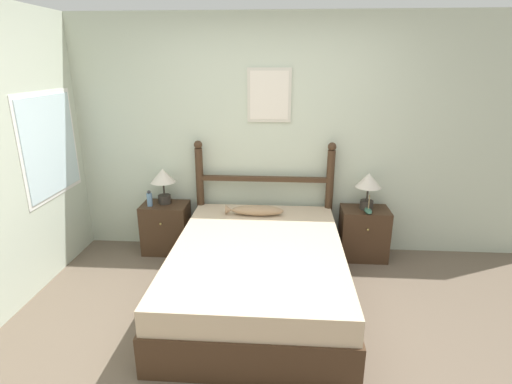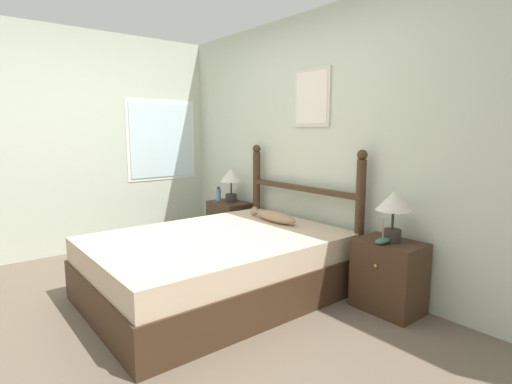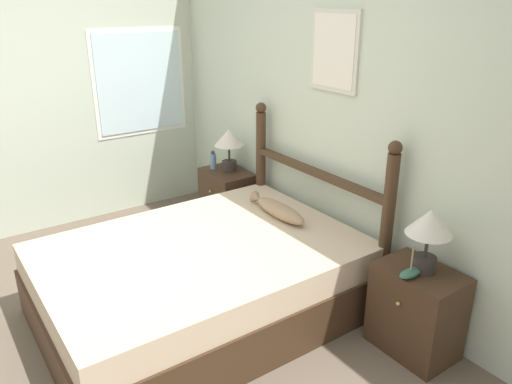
{
  "view_description": "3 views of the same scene",
  "coord_description": "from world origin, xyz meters",
  "px_view_note": "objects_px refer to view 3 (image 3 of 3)",
  "views": [
    {
      "loc": [
        0.17,
        -2.56,
        2.07
      ],
      "look_at": [
        -0.08,
        1.09,
        0.86
      ],
      "focal_mm": 28.0,
      "sensor_mm": 36.0,
      "label": 1
    },
    {
      "loc": [
        2.76,
        -1.2,
        1.42
      ],
      "look_at": [
        -0.05,
        1.04,
        0.86
      ],
      "focal_mm": 28.0,
      "sensor_mm": 36.0,
      "label": 2
    },
    {
      "loc": [
        2.61,
        -0.79,
        2.09
      ],
      "look_at": [
        -0.09,
        1.1,
        0.79
      ],
      "focal_mm": 35.0,
      "sensor_mm": 36.0,
      "label": 3
    }
  ],
  "objects_px": {
    "nightstand_left": "(228,199)",
    "fish_pillow": "(278,210)",
    "nightstand_right": "(416,311)",
    "table_lamp_left": "(229,141)",
    "table_lamp_right": "(429,228)",
    "bottle": "(213,160)",
    "model_boat": "(410,273)",
    "bed": "(202,280)"
  },
  "relations": [
    {
      "from": "nightstand_right",
      "to": "model_boat",
      "type": "height_order",
      "value": "model_boat"
    },
    {
      "from": "table_lamp_left",
      "to": "table_lamp_right",
      "type": "distance_m",
      "value": 2.2
    },
    {
      "from": "bed",
      "to": "bottle",
      "type": "bearing_deg",
      "value": 146.12
    },
    {
      "from": "table_lamp_left",
      "to": "table_lamp_right",
      "type": "height_order",
      "value": "same"
    },
    {
      "from": "bed",
      "to": "nightstand_left",
      "type": "xyz_separation_m",
      "value": [
        -1.1,
        0.89,
        0.02
      ]
    },
    {
      "from": "table_lamp_left",
      "to": "nightstand_left",
      "type": "bearing_deg",
      "value": -82.81
    },
    {
      "from": "table_lamp_left",
      "to": "model_boat",
      "type": "distance_m",
      "value": 2.22
    },
    {
      "from": "table_lamp_right",
      "to": "nightstand_right",
      "type": "bearing_deg",
      "value": -123.43
    },
    {
      "from": "nightstand_right",
      "to": "fish_pillow",
      "type": "relative_size",
      "value": 0.93
    },
    {
      "from": "bed",
      "to": "table_lamp_left",
      "type": "height_order",
      "value": "table_lamp_left"
    },
    {
      "from": "table_lamp_left",
      "to": "model_boat",
      "type": "relative_size",
      "value": 2.03
    },
    {
      "from": "nightstand_left",
      "to": "nightstand_right",
      "type": "xyz_separation_m",
      "value": [
        2.19,
        0.0,
        0.0
      ]
    },
    {
      "from": "bottle",
      "to": "bed",
      "type": "bearing_deg",
      "value": -33.88
    },
    {
      "from": "table_lamp_left",
      "to": "model_boat",
      "type": "height_order",
      "value": "table_lamp_left"
    },
    {
      "from": "model_boat",
      "to": "table_lamp_left",
      "type": "bearing_deg",
      "value": 176.28
    },
    {
      "from": "bottle",
      "to": "model_boat",
      "type": "bearing_deg",
      "value": -1.21
    },
    {
      "from": "nightstand_right",
      "to": "bed",
      "type": "bearing_deg",
      "value": -140.82
    },
    {
      "from": "nightstand_left",
      "to": "fish_pillow",
      "type": "xyz_separation_m",
      "value": [
        1.02,
        -0.18,
        0.3
      ]
    },
    {
      "from": "nightstand_right",
      "to": "model_boat",
      "type": "distance_m",
      "value": 0.33
    },
    {
      "from": "bottle",
      "to": "table_lamp_right",
      "type": "bearing_deg",
      "value": 1.69
    },
    {
      "from": "nightstand_right",
      "to": "table_lamp_left",
      "type": "relative_size",
      "value": 1.42
    },
    {
      "from": "nightstand_right",
      "to": "model_boat",
      "type": "xyz_separation_m",
      "value": [
        0.0,
        -0.11,
        0.31
      ]
    },
    {
      "from": "nightstand_left",
      "to": "nightstand_right",
      "type": "height_order",
      "value": "same"
    },
    {
      "from": "table_lamp_right",
      "to": "fish_pillow",
      "type": "xyz_separation_m",
      "value": [
        -1.17,
        -0.19,
        -0.26
      ]
    },
    {
      "from": "table_lamp_right",
      "to": "fish_pillow",
      "type": "height_order",
      "value": "table_lamp_right"
    },
    {
      "from": "nightstand_left",
      "to": "table_lamp_right",
      "type": "bearing_deg",
      "value": 0.16
    },
    {
      "from": "nightstand_left",
      "to": "model_boat",
      "type": "xyz_separation_m",
      "value": [
        2.19,
        -0.11,
        0.31
      ]
    },
    {
      "from": "table_lamp_left",
      "to": "fish_pillow",
      "type": "distance_m",
      "value": 1.08
    },
    {
      "from": "nightstand_right",
      "to": "bottle",
      "type": "xyz_separation_m",
      "value": [
        -2.33,
        -0.06,
        0.36
      ]
    },
    {
      "from": "fish_pillow",
      "to": "nightstand_left",
      "type": "bearing_deg",
      "value": 170.0
    },
    {
      "from": "nightstand_left",
      "to": "nightstand_right",
      "type": "bearing_deg",
      "value": 0.0
    },
    {
      "from": "nightstand_left",
      "to": "table_lamp_left",
      "type": "distance_m",
      "value": 0.56
    },
    {
      "from": "nightstand_right",
      "to": "model_boat",
      "type": "bearing_deg",
      "value": -88.99
    },
    {
      "from": "table_lamp_right",
      "to": "bottle",
      "type": "height_order",
      "value": "table_lamp_right"
    },
    {
      "from": "bottle",
      "to": "model_boat",
      "type": "relative_size",
      "value": 0.91
    },
    {
      "from": "table_lamp_left",
      "to": "table_lamp_right",
      "type": "relative_size",
      "value": 1.0
    },
    {
      "from": "nightstand_right",
      "to": "bottle",
      "type": "distance_m",
      "value": 2.36
    },
    {
      "from": "nightstand_left",
      "to": "table_lamp_right",
      "type": "xyz_separation_m",
      "value": [
        2.2,
        0.01,
        0.56
      ]
    },
    {
      "from": "table_lamp_right",
      "to": "model_boat",
      "type": "xyz_separation_m",
      "value": [
        -0.0,
        -0.12,
        -0.26
      ]
    },
    {
      "from": "bed",
      "to": "table_lamp_right",
      "type": "relative_size",
      "value": 5.29
    },
    {
      "from": "nightstand_left",
      "to": "fish_pillow",
      "type": "bearing_deg",
      "value": -10.0
    },
    {
      "from": "table_lamp_left",
      "to": "table_lamp_right",
      "type": "bearing_deg",
      "value": -0.65
    }
  ]
}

